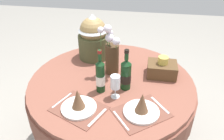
{
  "coord_description": "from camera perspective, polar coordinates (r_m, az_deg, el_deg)",
  "views": [
    {
      "loc": [
        0.24,
        -1.47,
        1.79
      ],
      "look_at": [
        0.0,
        0.03,
        0.82
      ],
      "focal_mm": 36.57,
      "sensor_mm": 36.0,
      "label": 1
    }
  ],
  "objects": [
    {
      "name": "wine_bottle_left",
      "position": [
        1.64,
        -2.92,
        -1.54
      ],
      "size": [
        0.07,
        0.07,
        0.34
      ],
      "color": "#143819",
      "rests_on": "dining_table"
    },
    {
      "name": "wine_glass_right",
      "position": [
        1.59,
        0.84,
        -3.17
      ],
      "size": [
        0.07,
        0.07,
        0.18
      ],
      "color": "silver",
      "rests_on": "dining_table"
    },
    {
      "name": "woven_basket_side_right",
      "position": [
        1.9,
        12.38,
        0.33
      ],
      "size": [
        0.23,
        0.18,
        0.17
      ],
      "color": "brown",
      "rests_on": "dining_table"
    },
    {
      "name": "dining_table",
      "position": [
        1.91,
        -0.15,
        -6.2
      ],
      "size": [
        1.34,
        1.34,
        0.74
      ],
      "color": "brown",
      "rests_on": "ground"
    },
    {
      "name": "flower_vase",
      "position": [
        1.83,
        -0.16,
        4.24
      ],
      "size": [
        0.18,
        0.14,
        0.43
      ],
      "color": "#47331E",
      "rests_on": "dining_table"
    },
    {
      "name": "wine_bottle_right",
      "position": [
        1.68,
        3.48,
        -1.07
      ],
      "size": [
        0.08,
        0.08,
        0.33
      ],
      "color": "#143819",
      "rests_on": "dining_table"
    },
    {
      "name": "place_setting_left",
      "position": [
        1.55,
        -8.39,
        -8.31
      ],
      "size": [
        0.42,
        0.38,
        0.16
      ],
      "color": "brown",
      "rests_on": "dining_table"
    },
    {
      "name": "place_setting_right",
      "position": [
        1.51,
        7.42,
        -9.31
      ],
      "size": [
        0.43,
        0.41,
        0.16
      ],
      "color": "brown",
      "rests_on": "dining_table"
    },
    {
      "name": "gift_tub_back_left",
      "position": [
        2.07,
        -4.73,
        8.7
      ],
      "size": [
        0.28,
        0.28,
        0.42
      ],
      "color": "#474C2D",
      "rests_on": "dining_table"
    }
  ]
}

